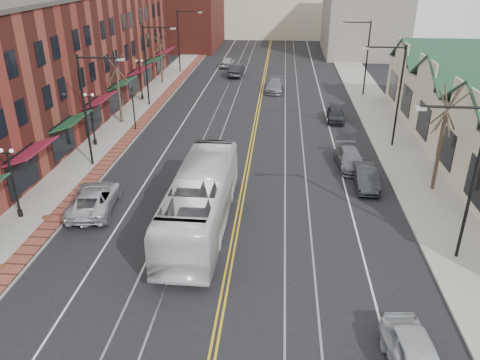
% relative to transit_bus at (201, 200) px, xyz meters
% --- Properties ---
extents(ground, '(160.00, 160.00, 0.00)m').
position_rel_transit_bus_xyz_m(ground, '(2.00, -8.07, -1.70)').
color(ground, black).
rests_on(ground, ground).
extents(sidewalk_left, '(4.00, 120.00, 0.15)m').
position_rel_transit_bus_xyz_m(sidewalk_left, '(-10.00, 11.93, -1.63)').
color(sidewalk_left, gray).
rests_on(sidewalk_left, ground).
extents(sidewalk_right, '(4.00, 120.00, 0.15)m').
position_rel_transit_bus_xyz_m(sidewalk_right, '(14.00, 11.93, -1.63)').
color(sidewalk_right, gray).
rests_on(sidewalk_right, ground).
extents(building_left, '(10.00, 50.00, 11.00)m').
position_rel_transit_bus_xyz_m(building_left, '(-17.00, 18.93, 3.80)').
color(building_left, maroon).
rests_on(building_left, ground).
extents(backdrop_left, '(14.00, 18.00, 14.00)m').
position_rel_transit_bus_xyz_m(backdrop_left, '(-14.00, 61.93, 5.30)').
color(backdrop_left, maroon).
rests_on(backdrop_left, ground).
extents(backdrop_mid, '(22.00, 14.00, 9.00)m').
position_rel_transit_bus_xyz_m(backdrop_mid, '(2.00, 76.93, 2.80)').
color(backdrop_mid, beige).
rests_on(backdrop_mid, ground).
extents(backdrop_right, '(12.00, 16.00, 11.00)m').
position_rel_transit_bus_xyz_m(backdrop_right, '(17.00, 56.93, 3.80)').
color(backdrop_right, slate).
rests_on(backdrop_right, ground).
extents(streetlight_l_1, '(3.33, 0.25, 8.00)m').
position_rel_transit_bus_xyz_m(streetlight_l_1, '(-9.05, 7.93, 3.32)').
color(streetlight_l_1, black).
rests_on(streetlight_l_1, sidewalk_left).
extents(streetlight_l_2, '(3.33, 0.25, 8.00)m').
position_rel_transit_bus_xyz_m(streetlight_l_2, '(-9.05, 23.93, 3.32)').
color(streetlight_l_2, black).
rests_on(streetlight_l_2, sidewalk_left).
extents(streetlight_l_3, '(3.33, 0.25, 8.00)m').
position_rel_transit_bus_xyz_m(streetlight_l_3, '(-9.05, 39.93, 3.32)').
color(streetlight_l_3, black).
rests_on(streetlight_l_3, sidewalk_left).
extents(streetlight_r_0, '(3.33, 0.25, 8.00)m').
position_rel_transit_bus_xyz_m(streetlight_r_0, '(13.05, -2.07, 3.32)').
color(streetlight_r_0, black).
rests_on(streetlight_r_0, sidewalk_right).
extents(streetlight_r_1, '(3.33, 0.25, 8.00)m').
position_rel_transit_bus_xyz_m(streetlight_r_1, '(13.05, 13.93, 3.32)').
color(streetlight_r_1, black).
rests_on(streetlight_r_1, sidewalk_right).
extents(streetlight_r_2, '(3.33, 0.25, 8.00)m').
position_rel_transit_bus_xyz_m(streetlight_r_2, '(13.05, 29.93, 3.32)').
color(streetlight_r_2, black).
rests_on(streetlight_r_2, sidewalk_right).
extents(lamppost_l_1, '(0.84, 0.28, 4.27)m').
position_rel_transit_bus_xyz_m(lamppost_l_1, '(-10.80, -0.07, 0.50)').
color(lamppost_l_1, black).
rests_on(lamppost_l_1, sidewalk_left).
extents(lamppost_l_2, '(0.84, 0.28, 4.27)m').
position_rel_transit_bus_xyz_m(lamppost_l_2, '(-10.80, 11.93, 0.50)').
color(lamppost_l_2, black).
rests_on(lamppost_l_2, sidewalk_left).
extents(lamppost_l_3, '(0.84, 0.28, 4.27)m').
position_rel_transit_bus_xyz_m(lamppost_l_3, '(-10.80, 25.93, 0.50)').
color(lamppost_l_3, black).
rests_on(lamppost_l_3, sidewalk_left).
extents(tree_left_near, '(1.78, 1.37, 6.48)m').
position_rel_transit_bus_xyz_m(tree_left_near, '(-10.50, 17.93, 1.81)').
color(tree_left_near, '#382B21').
rests_on(tree_left_near, sidewalk_left).
extents(tree_left_far, '(1.66, 1.28, 6.02)m').
position_rel_transit_bus_xyz_m(tree_left_far, '(-10.50, 33.93, 1.57)').
color(tree_left_far, '#382B21').
rests_on(tree_left_far, sidewalk_left).
extents(tree_right_mid, '(1.90, 1.46, 6.93)m').
position_rel_transit_bus_xyz_m(tree_right_mid, '(14.50, 5.93, 2.05)').
color(tree_right_mid, '#382B21').
rests_on(tree_right_mid, sidewalk_right).
extents(manhole_mid, '(0.60, 0.60, 0.02)m').
position_rel_transit_bus_xyz_m(manhole_mid, '(-9.20, -5.07, -1.54)').
color(manhole_mid, '#592D19').
rests_on(manhole_mid, sidewalk_left).
extents(manhole_far, '(0.60, 0.60, 0.02)m').
position_rel_transit_bus_xyz_m(manhole_far, '(-9.20, -0.07, -1.54)').
color(manhole_far, '#592D19').
rests_on(manhole_far, sidewalk_left).
extents(traffic_signal, '(0.18, 0.15, 3.80)m').
position_rel_transit_bus_xyz_m(traffic_signal, '(-8.60, 15.93, 0.65)').
color(traffic_signal, black).
rests_on(traffic_signal, sidewalk_left).
extents(transit_bus, '(3.00, 12.25, 3.40)m').
position_rel_transit_bus_xyz_m(transit_bus, '(0.00, 0.00, 0.00)').
color(transit_bus, white).
rests_on(transit_bus, ground).
extents(parked_suv, '(3.20, 5.68, 1.50)m').
position_rel_transit_bus_xyz_m(parked_suv, '(-6.81, 1.34, -0.95)').
color(parked_suv, silver).
rests_on(parked_suv, ground).
extents(parked_car_a, '(2.17, 4.58, 1.51)m').
position_rel_transit_bus_xyz_m(parked_car_a, '(9.50, -9.92, -0.95)').
color(parked_car_a, silver).
rests_on(parked_car_a, ground).
extents(parked_car_b, '(1.57, 4.23, 1.38)m').
position_rel_transit_bus_xyz_m(parked_car_b, '(10.17, 6.14, -1.01)').
color(parked_car_b, black).
rests_on(parked_car_b, ground).
extents(parked_car_c, '(2.15, 4.68, 1.32)m').
position_rel_transit_bus_xyz_m(parked_car_c, '(9.50, 9.40, -1.04)').
color(parked_car_c, slate).
rests_on(parked_car_c, ground).
extents(parked_car_d, '(1.71, 3.93, 1.32)m').
position_rel_transit_bus_xyz_m(parked_car_d, '(9.50, 20.40, -1.04)').
color(parked_car_d, '#222428').
rests_on(parked_car_d, ground).
extents(distant_car_left, '(1.88, 4.71, 1.52)m').
position_rel_transit_bus_xyz_m(distant_car_left, '(-1.71, 38.68, -0.94)').
color(distant_car_left, black).
rests_on(distant_car_left, ground).
extents(distant_car_right, '(2.30, 4.94, 1.39)m').
position_rel_transit_bus_xyz_m(distant_car_right, '(3.52, 31.11, -1.00)').
color(distant_car_right, slate).
rests_on(distant_car_right, ground).
extents(distant_car_far, '(2.09, 4.29, 1.41)m').
position_rel_transit_bus_xyz_m(distant_car_far, '(-3.48, 44.54, -1.00)').
color(distant_car_far, '#A4A7AC').
rests_on(distant_car_far, ground).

